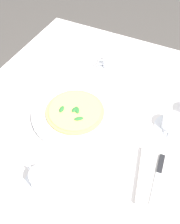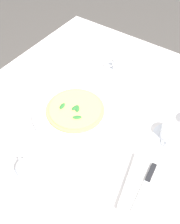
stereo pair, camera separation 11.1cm
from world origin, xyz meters
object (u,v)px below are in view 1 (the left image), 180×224
(coffee_cup_near_left, at_px, (172,124))
(coffee_cup_center_back, at_px, (111,62))
(pizza, at_px, (75,111))
(dinner_knife, at_px, (158,176))
(napkin_folded, at_px, (158,177))
(pizza_plate, at_px, (75,113))
(coffee_cup_left_edge, at_px, (41,179))

(coffee_cup_near_left, bearing_deg, coffee_cup_center_back, -123.70)
(pizza, distance_m, dinner_knife, 0.42)
(coffee_cup_center_back, height_order, dinner_knife, coffee_cup_center_back)
(pizza, distance_m, napkin_folded, 0.41)
(coffee_cup_near_left, height_order, napkin_folded, coffee_cup_near_left)
(pizza, bearing_deg, coffee_cup_center_back, 179.15)
(napkin_folded, bearing_deg, pizza, -121.46)
(coffee_cup_near_left, relative_size, napkin_folded, 0.54)
(napkin_folded, bearing_deg, dinner_knife, -6.21)
(pizza, bearing_deg, pizza_plate, 177.80)
(coffee_cup_near_left, xyz_separation_m, dinner_knife, (0.24, 0.02, -0.00))
(coffee_cup_near_left, xyz_separation_m, napkin_folded, (0.24, 0.02, -0.02))
(napkin_folded, xyz_separation_m, dinner_knife, (0.00, 0.00, 0.01))
(pizza, xyz_separation_m, napkin_folded, (0.13, 0.39, -0.01))
(pizza, height_order, dinner_knife, pizza)
(pizza_plate, bearing_deg, pizza, -2.20)
(pizza, xyz_separation_m, coffee_cup_near_left, (-0.11, 0.37, 0.00))
(pizza_plate, height_order, pizza, pizza)
(coffee_cup_near_left, bearing_deg, pizza, -73.72)
(pizza, bearing_deg, coffee_cup_near_left, 106.28)
(napkin_folded, bearing_deg, coffee_cup_center_back, -154.43)
(coffee_cup_center_back, height_order, coffee_cup_left_edge, coffee_cup_left_edge)
(coffee_cup_center_back, bearing_deg, dinner_knife, 38.43)
(coffee_cup_center_back, distance_m, dinner_knife, 0.62)
(coffee_cup_near_left, height_order, dinner_knife, coffee_cup_near_left)
(coffee_cup_center_back, distance_m, napkin_folded, 0.62)
(pizza_plate, xyz_separation_m, pizza, (0.00, -0.00, 0.01))
(pizza, relative_size, coffee_cup_center_back, 1.86)
(coffee_cup_left_edge, relative_size, napkin_folded, 0.54)
(pizza, relative_size, coffee_cup_left_edge, 1.84)
(coffee_cup_left_edge, relative_size, dinner_knife, 0.67)
(pizza, bearing_deg, dinner_knife, 71.18)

